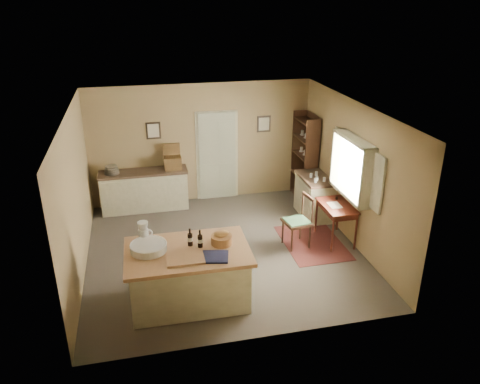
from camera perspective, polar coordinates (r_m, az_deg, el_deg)
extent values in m
plane|color=#605649|center=(8.93, -2.04, -7.10)|extent=(5.00, 5.00, 0.00)
cube|color=olive|center=(10.65, -4.72, 5.93)|extent=(5.00, 0.10, 2.70)
cube|color=olive|center=(6.14, 2.27, -7.75)|extent=(5.00, 0.10, 2.70)
cube|color=olive|center=(8.28, -19.41, -0.58)|extent=(0.10, 5.00, 2.70)
cube|color=olive|center=(9.09, 13.51, 2.25)|extent=(0.10, 5.00, 2.70)
plane|color=silver|center=(7.91, -2.32, 10.01)|extent=(5.00, 5.00, 0.00)
cube|color=#A6A98C|center=(10.77, -2.80, 4.52)|extent=(0.97, 0.06, 2.11)
cube|color=black|center=(10.44, -10.52, 7.37)|extent=(0.32, 0.02, 0.38)
cube|color=beige|center=(10.43, -10.52, 7.36)|extent=(0.24, 0.01, 0.30)
cube|color=black|center=(10.82, 2.93, 8.29)|extent=(0.32, 0.02, 0.38)
cube|color=beige|center=(10.81, 2.94, 8.28)|extent=(0.24, 0.01, 0.30)
cube|color=beige|center=(8.99, 13.14, -0.22)|extent=(0.25, 1.32, 0.06)
cube|color=beige|center=(8.64, 13.78, 6.24)|extent=(0.25, 1.32, 0.06)
cube|color=white|center=(8.85, 14.15, 2.99)|extent=(0.01, 1.20, 1.00)
cube|color=beige|center=(8.17, 16.43, 1.00)|extent=(0.04, 0.35, 1.00)
cube|color=beige|center=(9.53, 11.81, 4.67)|extent=(0.04, 0.35, 1.00)
cube|color=beige|center=(7.43, -6.26, -10.26)|extent=(1.77, 1.12, 0.85)
cube|color=#A1784E|center=(7.19, -6.42, -7.24)|extent=(1.91, 1.26, 0.06)
cylinder|color=white|center=(7.22, -11.09, -6.65)|extent=(0.55, 0.55, 0.11)
cube|color=#A1784E|center=(6.94, -6.69, -8.04)|extent=(0.55, 0.39, 0.03)
cube|color=black|center=(6.95, -3.26, -7.89)|extent=(0.51, 0.44, 0.02)
cylinder|color=#9C6436|center=(7.27, -2.26, -5.83)|extent=(0.33, 0.33, 0.14)
cylinder|color=black|center=(7.22, -6.12, -5.48)|extent=(0.08, 0.08, 0.29)
cylinder|color=black|center=(7.17, -4.90, -5.68)|extent=(0.08, 0.08, 0.29)
cube|color=beige|center=(10.60, -11.55, 0.09)|extent=(1.87, 0.52, 0.85)
cube|color=#332319|center=(10.43, -11.74, 2.36)|extent=(1.91, 0.55, 0.05)
cube|color=#473016|center=(10.40, -8.21, 3.52)|extent=(0.37, 0.28, 0.28)
cylinder|color=#59544F|center=(10.41, -15.39, 2.63)|extent=(0.32, 0.32, 0.18)
cube|color=#4F1F1A|center=(9.28, 8.81, -6.10)|extent=(1.10, 1.60, 0.01)
cube|color=#3A140D|center=(9.11, 11.74, -1.64)|extent=(0.55, 0.90, 0.03)
cube|color=#3A140D|center=(9.14, 11.70, -2.04)|extent=(0.49, 0.84, 0.10)
cube|color=silver|center=(9.08, 11.46, -1.57)|extent=(0.22, 0.30, 0.01)
cylinder|color=black|center=(9.34, 11.71, -0.73)|extent=(0.05, 0.05, 0.05)
cylinder|color=#3A140D|center=(8.86, 11.21, -5.16)|extent=(0.04, 0.04, 0.72)
cylinder|color=#3A140D|center=(9.05, 13.93, -4.79)|extent=(0.04, 0.04, 0.72)
cylinder|color=#3A140D|center=(9.52, 9.28, -2.90)|extent=(0.04, 0.04, 0.72)
cylinder|color=#3A140D|center=(9.70, 11.85, -2.61)|extent=(0.04, 0.04, 0.72)
cube|color=beige|center=(10.20, 9.01, -0.66)|extent=(0.55, 1.00, 0.85)
cube|color=#332319|center=(10.03, 9.17, 1.69)|extent=(0.58, 1.04, 0.05)
cylinder|color=silver|center=(9.86, 9.35, 1.74)|extent=(0.24, 0.24, 0.09)
cube|color=#311C12|center=(10.48, 8.73, 3.42)|extent=(0.34, 0.04, 2.00)
cube|color=#311C12|center=(11.24, 7.16, 4.89)|extent=(0.34, 0.04, 2.00)
cube|color=#311C12|center=(10.91, 8.71, 4.24)|extent=(0.02, 0.90, 2.00)
cube|color=#311C12|center=(11.20, 7.66, -0.42)|extent=(0.34, 0.86, 0.03)
cube|color=#311C12|center=(11.01, 7.79, 1.97)|extent=(0.34, 0.86, 0.03)
cube|color=#311C12|center=(10.84, 7.94, 4.43)|extent=(0.34, 0.86, 0.03)
cube|color=#311C12|center=(10.72, 8.05, 6.46)|extent=(0.34, 0.86, 0.03)
cube|color=#311C12|center=(10.61, 8.17, 8.53)|extent=(0.34, 0.86, 0.03)
cylinder|color=white|center=(10.82, 7.95, 4.73)|extent=(0.12, 0.12, 0.11)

